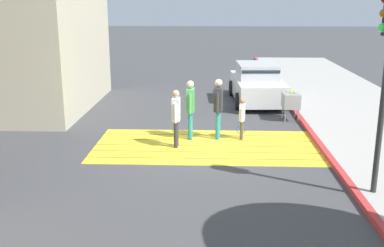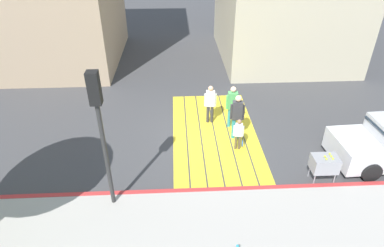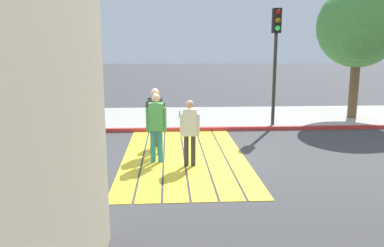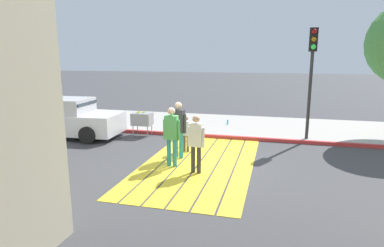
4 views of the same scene
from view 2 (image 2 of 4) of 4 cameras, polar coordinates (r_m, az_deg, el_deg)
name	(u,v)px [view 2 (image 2 of 4)]	position (r m, az deg, el deg)	size (l,w,h in m)	color
ground_plane	(215,133)	(13.04, 3.91, -1.73)	(120.00, 120.00, 0.00)	#424244
crosswalk_stripes	(215,133)	(13.04, 3.91, -1.70)	(6.40, 3.25, 0.01)	yellow
curb_painted	(226,190)	(10.48, 5.91, -11.36)	(0.16, 40.00, 0.13)	#BC3333
traffic_light_corner	(99,116)	(8.53, -15.72, 1.23)	(0.39, 0.28, 4.24)	#2D2D2D
tennis_ball_cart	(325,164)	(11.19, 21.90, -6.45)	(0.56, 0.80, 1.02)	#99999E
pedestrian_adult_lead	(210,102)	(13.26, 3.18, 3.78)	(0.23, 0.49, 1.65)	#333338
pedestrian_adult_trailing	(232,104)	(13.02, 6.98, 3.36)	(0.24, 0.52, 1.78)	teal
pedestrian_adult_side	(237,114)	(12.30, 7.80, 1.61)	(0.28, 0.53, 1.83)	teal
pedestrian_child_with_racket	(239,133)	(11.89, 8.06, -1.63)	(0.28, 0.40, 1.26)	brown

